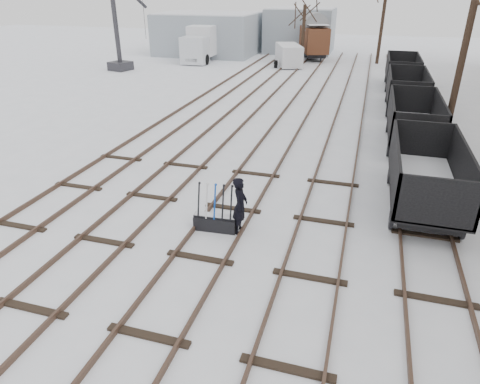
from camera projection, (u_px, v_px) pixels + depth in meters
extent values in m
plane|color=white|center=(200.00, 259.00, 11.70)|extent=(120.00, 120.00, 0.00)
cube|color=black|center=(181.00, 109.00, 25.44)|extent=(0.07, 52.00, 0.15)
cube|color=black|center=(203.00, 111.00, 25.07)|extent=(0.07, 52.00, 0.15)
cube|color=black|center=(61.00, 198.00, 14.95)|extent=(1.90, 0.20, 0.08)
cube|color=black|center=(229.00, 113.00, 24.67)|extent=(0.07, 52.00, 0.15)
cube|color=black|center=(253.00, 115.00, 24.30)|extent=(0.07, 52.00, 0.15)
cube|color=black|center=(138.00, 210.00, 14.18)|extent=(1.90, 0.20, 0.08)
cube|color=black|center=(280.00, 117.00, 23.90)|extent=(0.07, 52.00, 0.15)
cube|color=black|center=(305.00, 119.00, 23.53)|extent=(0.07, 52.00, 0.15)
cube|color=black|center=(223.00, 223.00, 13.41)|extent=(1.90, 0.20, 0.08)
cube|color=black|center=(334.00, 121.00, 23.13)|extent=(0.07, 52.00, 0.15)
cube|color=black|center=(361.00, 123.00, 22.76)|extent=(0.07, 52.00, 0.15)
cube|color=black|center=(319.00, 237.00, 12.64)|extent=(1.90, 0.20, 0.08)
cube|color=black|center=(392.00, 126.00, 22.36)|extent=(0.07, 52.00, 0.15)
cube|color=black|center=(421.00, 128.00, 21.99)|extent=(0.07, 52.00, 0.15)
cube|color=black|center=(428.00, 254.00, 11.87)|extent=(1.90, 0.20, 0.08)
cube|color=#99A4AD|center=(209.00, 34.00, 45.16)|extent=(10.00, 8.00, 4.00)
cube|color=silver|center=(209.00, 13.00, 44.26)|extent=(9.80, 7.84, 0.10)
cube|color=#99A4AD|center=(300.00, 31.00, 46.20)|extent=(7.00, 6.00, 4.40)
cube|color=silver|center=(301.00, 8.00, 45.21)|extent=(6.86, 5.88, 0.10)
cube|color=black|center=(216.00, 223.00, 13.00)|extent=(1.32, 0.50, 0.44)
cube|color=black|center=(215.00, 216.00, 12.89)|extent=(1.32, 0.38, 0.06)
cube|color=silver|center=(215.00, 215.00, 12.88)|extent=(1.26, 0.34, 0.03)
cylinder|color=black|center=(199.00, 200.00, 12.78)|extent=(0.07, 0.32, 1.08)
cylinder|color=silver|center=(207.00, 201.00, 12.73)|extent=(0.07, 0.32, 1.08)
cylinder|color=#0D41AF|center=(215.00, 202.00, 12.68)|extent=(0.07, 0.32, 1.08)
cylinder|color=black|center=(223.00, 203.00, 12.63)|extent=(0.07, 0.32, 1.08)
cylinder|color=black|center=(231.00, 204.00, 12.58)|extent=(0.07, 0.32, 1.08)
imported|color=black|center=(240.00, 206.00, 12.60)|extent=(0.46, 0.67, 1.78)
cube|color=black|center=(423.00, 191.00, 14.14)|extent=(1.73, 4.77, 0.36)
cube|color=black|center=(424.00, 187.00, 14.06)|extent=(2.17, 5.42, 0.11)
cube|color=black|center=(394.00, 163.00, 14.01)|extent=(0.09, 5.42, 1.45)
cube|color=black|center=(464.00, 170.00, 13.48)|extent=(0.09, 5.42, 1.45)
cube|color=silver|center=(425.00, 184.00, 14.02)|extent=(1.95, 5.20, 0.05)
cylinder|color=black|center=(391.00, 219.00, 13.02)|extent=(0.11, 0.63, 0.63)
cylinder|color=black|center=(447.00, 182.00, 15.50)|extent=(0.11, 0.63, 0.63)
cube|color=black|center=(411.00, 133.00, 19.65)|extent=(1.73, 4.77, 0.36)
cube|color=black|center=(412.00, 129.00, 19.58)|extent=(2.17, 5.42, 0.11)
cube|color=black|center=(391.00, 112.00, 19.52)|extent=(0.09, 5.42, 1.45)
cube|color=black|center=(440.00, 116.00, 18.99)|extent=(0.09, 5.42, 1.45)
cube|color=silver|center=(412.00, 128.00, 19.54)|extent=(1.95, 5.20, 0.05)
cylinder|color=black|center=(388.00, 149.00, 18.54)|extent=(0.11, 0.63, 0.63)
cylinder|color=black|center=(430.00, 130.00, 21.01)|extent=(0.11, 0.63, 0.63)
cube|color=black|center=(405.00, 100.00, 25.17)|extent=(1.73, 4.77, 0.36)
cube|color=black|center=(405.00, 97.00, 25.09)|extent=(2.17, 5.42, 0.11)
cube|color=black|center=(389.00, 84.00, 25.04)|extent=(0.09, 5.42, 1.45)
cube|color=black|center=(427.00, 86.00, 24.50)|extent=(0.09, 5.42, 1.45)
cube|color=silver|center=(406.00, 96.00, 25.05)|extent=(1.95, 5.20, 0.05)
cylinder|color=black|center=(387.00, 111.00, 24.05)|extent=(0.11, 0.63, 0.63)
cylinder|color=black|center=(420.00, 99.00, 26.52)|extent=(0.11, 0.63, 0.63)
cube|color=black|center=(401.00, 79.00, 30.68)|extent=(1.73, 4.77, 0.36)
cube|color=black|center=(401.00, 77.00, 30.60)|extent=(2.17, 5.42, 0.11)
cube|color=black|center=(388.00, 66.00, 30.55)|extent=(0.09, 5.42, 1.45)
cube|color=black|center=(418.00, 67.00, 30.01)|extent=(0.09, 5.42, 1.45)
cube|color=silver|center=(401.00, 76.00, 30.56)|extent=(1.95, 5.20, 0.05)
cylinder|color=black|center=(386.00, 87.00, 29.56)|extent=(0.11, 0.63, 0.63)
cylinder|color=black|center=(413.00, 79.00, 32.03)|extent=(0.11, 0.63, 0.63)
cube|color=black|center=(313.00, 54.00, 42.10)|extent=(2.89, 4.21, 0.35)
cube|color=#4E2717|center=(314.00, 40.00, 41.53)|extent=(3.46, 4.85, 2.29)
cube|color=silver|center=(315.00, 24.00, 40.89)|extent=(3.19, 4.57, 0.04)
cylinder|color=black|center=(301.00, 58.00, 41.26)|extent=(0.11, 0.62, 0.62)
cylinder|color=black|center=(324.00, 55.00, 43.18)|extent=(0.11, 0.62, 0.62)
cube|color=black|center=(205.00, 55.00, 41.83)|extent=(1.22, 7.15, 0.28)
cube|color=silver|center=(194.00, 50.00, 39.23)|extent=(2.28, 1.91, 2.35)
cube|color=silver|center=(207.00, 39.00, 41.88)|extent=(2.41, 4.92, 2.63)
cube|color=silver|center=(206.00, 25.00, 41.29)|extent=(2.37, 4.82, 0.04)
cylinder|color=black|center=(185.00, 58.00, 40.01)|extent=(0.28, 0.94, 0.94)
cylinder|color=black|center=(223.00, 52.00, 43.85)|extent=(0.28, 0.94, 0.94)
cube|color=silver|center=(289.00, 55.00, 38.68)|extent=(3.24, 4.63, 1.74)
cube|color=silver|center=(289.00, 45.00, 38.29)|extent=(3.16, 4.52, 0.04)
cylinder|color=black|center=(276.00, 64.00, 38.01)|extent=(0.21, 0.68, 0.68)
cylinder|color=black|center=(300.00, 60.00, 39.89)|extent=(0.21, 0.68, 0.68)
cube|color=#2B2A2F|center=(121.00, 66.00, 37.04)|extent=(1.97, 1.97, 0.72)
cylinder|color=#2B2A2F|center=(116.00, 26.00, 35.63)|extent=(0.39, 0.39, 7.15)
cylinder|color=black|center=(136.00, 14.00, 38.31)|extent=(0.04, 0.04, 4.02)
cylinder|color=black|center=(465.00, 46.00, 17.97)|extent=(0.30, 0.30, 8.85)
cylinder|color=black|center=(303.00, 35.00, 39.26)|extent=(0.30, 0.30, 5.11)
cylinder|color=black|center=(383.00, 17.00, 38.43)|extent=(0.30, 0.30, 8.20)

